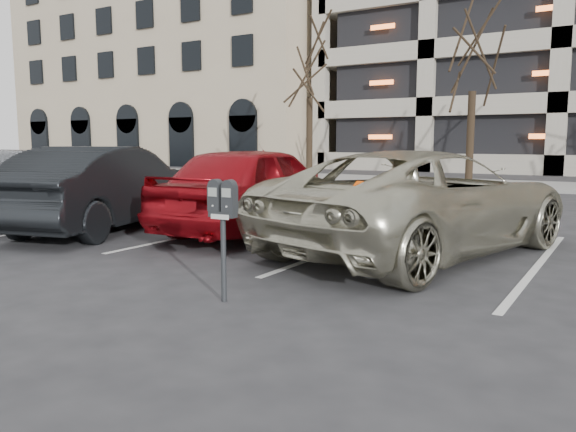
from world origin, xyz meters
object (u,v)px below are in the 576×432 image
object	(u,v)px
suv_silver	(423,202)
car_silver	(29,185)
car_dark	(106,188)
car_red	(258,188)
tree_a	(310,47)
tree_b	(475,32)
parking_meter	(223,211)

from	to	relation	value
suv_silver	car_silver	distance (m)	8.27
car_dark	car_red	bearing A→B (deg)	-169.37
tree_a	car_dark	size ratio (longest dim) A/B	1.66
suv_silver	car_dark	distance (m)	5.89
tree_b	parking_meter	world-z (taller)	tree_b
suv_silver	car_red	xyz separation A→B (m)	(-3.22, 0.33, 0.04)
parking_meter	suv_silver	xyz separation A→B (m)	(0.90, 3.61, -0.19)
parking_meter	suv_silver	distance (m)	3.72
car_dark	car_silver	bearing A→B (deg)	-15.55
tree_a	parking_meter	distance (m)	20.01
tree_b	car_silver	size ratio (longest dim) A/B	1.51
tree_a	car_red	size ratio (longest dim) A/B	1.67
suv_silver	car_silver	world-z (taller)	suv_silver
car_red	car_dark	world-z (taller)	car_red
suv_silver	parking_meter	bearing A→B (deg)	90.19
car_red	tree_b	bearing A→B (deg)	-96.28
tree_a	car_silver	bearing A→B (deg)	-83.97
tree_a	tree_b	size ratio (longest dim) A/B	1.01
car_silver	parking_meter	bearing A→B (deg)	163.87
parking_meter	car_red	world-z (taller)	car_red
tree_a	tree_b	distance (m)	7.00
tree_b	suv_silver	bearing A→B (deg)	-78.58
tree_a	car_dark	world-z (taller)	tree_a
car_silver	suv_silver	bearing A→B (deg)	-169.55
parking_meter	car_dark	bearing A→B (deg)	147.90
suv_silver	car_dark	world-z (taller)	car_dark
tree_a	car_dark	distance (m)	15.96
car_red	car_dark	bearing A→B (deg)	22.03
tree_a	car_red	bearing A→B (deg)	-63.91
tree_b	car_red	size ratio (longest dim) A/B	1.65
parking_meter	car_dark	world-z (taller)	car_dark
tree_b	parking_meter	distance (m)	18.02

